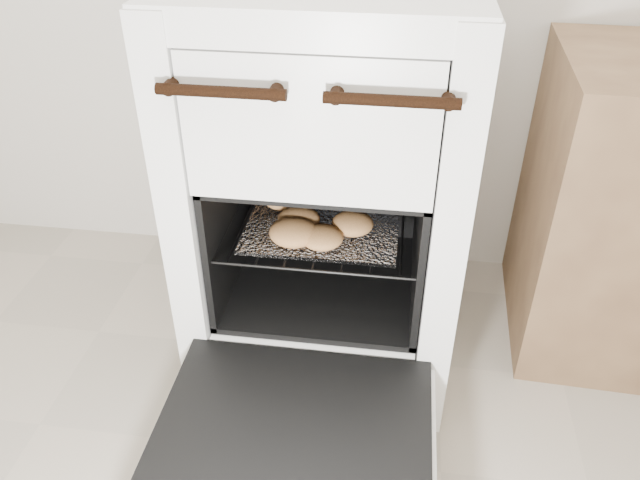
{
  "coord_description": "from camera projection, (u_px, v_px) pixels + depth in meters",
  "views": [
    {
      "loc": [
        0.18,
        -0.24,
        1.27
      ],
      "look_at": [
        0.01,
        0.98,
        0.43
      ],
      "focal_mm": 35.0,
      "sensor_mm": 36.0,
      "label": 1
    }
  ],
  "objects": [
    {
      "name": "oven_rack",
      "position": [
        325.0,
        219.0,
        1.56
      ],
      "size": [
        0.47,
        0.45,
        0.01
      ],
      "color": "black",
      "rests_on": "stove"
    },
    {
      "name": "oven_door",
      "position": [
        294.0,
        430.0,
        1.29
      ],
      "size": [
        0.58,
        0.45,
        0.04
      ],
      "color": "black",
      "rests_on": "stove"
    },
    {
      "name": "foil_sheet",
      "position": [
        324.0,
        222.0,
        1.53
      ],
      "size": [
        0.37,
        0.32,
        0.01
      ],
      "primitive_type": "cube",
      "color": "white",
      "rests_on": "oven_rack"
    },
    {
      "name": "baked_rolls",
      "position": [
        297.0,
        208.0,
        1.53
      ],
      "size": [
        0.35,
        0.35,
        0.06
      ],
      "color": "tan",
      "rests_on": "foil_sheet"
    },
    {
      "name": "stove",
      "position": [
        329.0,
        188.0,
        1.59
      ],
      "size": [
        0.65,
        0.72,
        0.99
      ],
      "color": "silver",
      "rests_on": "ground"
    }
  ]
}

